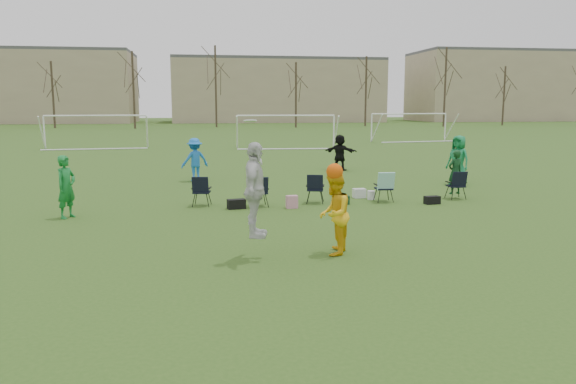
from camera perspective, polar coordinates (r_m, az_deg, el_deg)
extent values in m
plane|color=#30531A|center=(10.57, 4.58, -8.91)|extent=(260.00, 260.00, 0.00)
imported|color=#15762E|center=(17.18, -21.60, 0.49)|extent=(0.70, 0.79, 1.80)
imported|color=blue|center=(24.06, -9.44, 3.26)|extent=(1.35, 1.08, 1.82)
imported|color=#157843|center=(23.75, 16.91, 3.13)|extent=(1.04, 1.16, 2.00)
imported|color=black|center=(27.77, 5.30, 4.02)|extent=(1.66, 1.35, 1.77)
imported|color=silver|center=(11.57, -3.39, 0.19)|extent=(0.72, 1.24, 1.98)
imported|color=yellow|center=(12.13, 4.71, -2.24)|extent=(0.95, 1.05, 1.78)
sphere|color=#DE510B|center=(11.98, 4.76, 2.08)|extent=(0.36, 0.36, 0.36)
cylinder|color=white|center=(11.39, -3.86, 7.23)|extent=(0.27, 0.27, 0.07)
imported|color=#103C1A|center=(20.21, 16.62, 1.95)|extent=(0.63, 0.49, 1.53)
cube|color=black|center=(17.58, -5.26, -1.22)|extent=(0.60, 0.40, 0.30)
cube|color=#CB839C|center=(17.60, 0.40, -1.01)|extent=(0.37, 0.25, 0.40)
cube|color=#0D331B|center=(18.41, 5.53, -0.80)|extent=(0.47, 0.32, 0.28)
cube|color=silver|center=(19.72, 7.25, -0.12)|extent=(0.43, 0.32, 0.32)
cylinder|color=silver|center=(19.42, 8.44, -0.32)|extent=(0.26, 0.26, 0.30)
cube|color=black|center=(18.94, 14.43, -0.79)|extent=(0.53, 0.34, 0.26)
cube|color=black|center=(18.19, -8.77, 0.11)|extent=(0.69, 0.69, 0.96)
cube|color=black|center=(17.90, -2.99, 0.06)|extent=(0.64, 0.64, 0.96)
cube|color=black|center=(18.52, 2.79, 0.36)|extent=(0.73, 0.73, 0.96)
cube|color=black|center=(19.02, 9.70, 0.47)|extent=(0.61, 0.61, 0.96)
cube|color=black|center=(20.18, 16.69, 0.70)|extent=(0.61, 0.61, 0.96)
cylinder|color=white|center=(44.94, -23.52, 5.58)|extent=(0.12, 0.12, 2.40)
cylinder|color=white|center=(44.32, -14.13, 6.01)|extent=(0.12, 0.12, 2.40)
cylinder|color=white|center=(44.44, -18.94, 7.35)|extent=(7.28, 0.76, 0.12)
cylinder|color=white|center=(42.17, -5.20, 6.10)|extent=(0.12, 0.12, 2.40)
cylinder|color=white|center=(42.76, 4.68, 6.15)|extent=(0.12, 0.12, 2.40)
cylinder|color=white|center=(42.27, -0.23, 7.77)|extent=(7.29, 0.63, 0.12)
cylinder|color=white|center=(49.56, 8.49, 6.46)|extent=(0.12, 0.12, 2.40)
cylinder|color=white|center=(53.10, 15.67, 6.38)|extent=(0.12, 0.12, 2.40)
cylinder|color=white|center=(51.20, 12.25, 7.77)|extent=(7.25, 1.13, 0.12)
cylinder|color=#382B21|center=(83.62, -22.77, 9.09)|extent=(0.28, 0.28, 9.00)
cylinder|color=#382B21|center=(78.77, -15.42, 9.94)|extent=(0.28, 0.28, 10.20)
cylinder|color=#382B21|center=(81.35, -7.35, 10.57)|extent=(0.28, 0.28, 11.40)
cylinder|color=#382B21|center=(79.42, 0.81, 9.81)|extent=(0.28, 0.28, 9.00)
cylinder|color=#382B21|center=(84.88, 7.91, 10.08)|extent=(0.28, 0.28, 10.20)
cylinder|color=#382B21|center=(85.94, 15.67, 10.22)|extent=(0.28, 0.28, 11.40)
cylinder|color=#382B21|center=(93.59, 21.08, 9.09)|extent=(0.28, 0.28, 9.00)
cube|color=tan|center=(110.73, -26.42, 9.42)|extent=(42.00, 16.00, 12.00)
cube|color=tan|center=(106.77, -1.18, 10.11)|extent=(38.00, 16.00, 11.00)
cube|color=tan|center=(120.38, 19.88, 9.93)|extent=(30.00, 16.00, 13.00)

